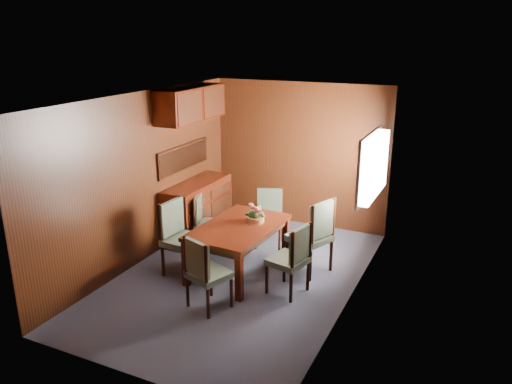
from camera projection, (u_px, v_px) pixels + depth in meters
The scene contains 11 objects.
ground at pixel (239, 277), 6.75m from camera, with size 4.50×4.50×0.00m, color #383C4D.
room_shell at pixel (242, 153), 6.57m from camera, with size 3.06×4.52×2.41m.
sideboard at pixel (198, 209), 7.98m from camera, with size 0.48×1.40×0.90m, color #350F06.
dining_table at pixel (238, 232), 6.72m from camera, with size 0.99×1.50×0.68m.
chair_left_near at pixel (179, 233), 6.72m from camera, with size 0.51×0.53×1.03m.
chair_left_far at pixel (205, 219), 7.48m from camera, with size 0.50×0.51×0.85m.
chair_right_near at pixel (293, 256), 6.17m from camera, with size 0.51×0.53×0.94m.
chair_right_far at pixel (314, 232), 6.69m from camera, with size 0.63×0.65×1.06m.
chair_head at pixel (204, 270), 5.81m from camera, with size 0.56×0.54×0.93m.
chair_foot at pixel (269, 214), 7.67m from camera, with size 0.53×0.52×0.89m.
flower_centerpiece at pixel (255, 213), 6.78m from camera, with size 0.27×0.27×0.27m.
Camera 1 is at (2.78, -5.40, 3.17)m, focal length 35.00 mm.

